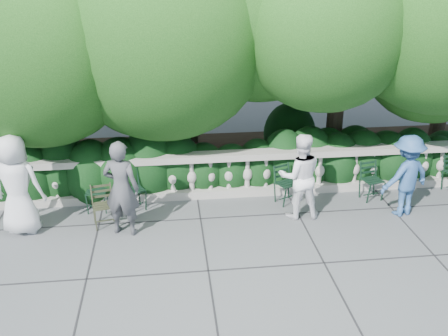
{
  "coord_description": "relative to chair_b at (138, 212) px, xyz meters",
  "views": [
    {
      "loc": [
        -1.05,
        -7.97,
        4.89
      ],
      "look_at": [
        0.0,
        1.0,
        1.0
      ],
      "focal_mm": 40.0,
      "sensor_mm": 36.0,
      "label": 1
    }
  ],
  "objects": [
    {
      "name": "chair_b",
      "position": [
        0.0,
        0.0,
        0.0
      ],
      "size": [
        0.61,
        0.63,
        0.84
      ],
      "primitive_type": null,
      "rotation": [
        0.0,
        0.0,
        0.46
      ],
      "color": "black",
      "rests_on": "ground"
    },
    {
      "name": "ground",
      "position": [
        1.76,
        -1.22,
        0.0
      ],
      "size": [
        90.0,
        90.0,
        0.0
      ],
      "primitive_type": "plane",
      "color": "#4E5155",
      "rests_on": "ground"
    },
    {
      "name": "person_casual_man",
      "position": [
        3.22,
        -0.51,
        0.88
      ],
      "size": [
        0.88,
        0.7,
        1.75
      ],
      "primitive_type": "imported",
      "rotation": [
        0.0,
        0.0,
        3.1
      ],
      "color": "white",
      "rests_on": "ground"
    },
    {
      "name": "chair_e",
      "position": [
        5.01,
        -0.11,
        0.0
      ],
      "size": [
        0.53,
        0.56,
        0.84
      ],
      "primitive_type": null,
      "rotation": [
        0.0,
        0.0,
        0.22
      ],
      "color": "black",
      "rests_on": "ground"
    },
    {
      "name": "chair_d",
      "position": [
        3.18,
        -0.05,
        0.0
      ],
      "size": [
        0.6,
        0.62,
        0.84
      ],
      "primitive_type": null,
      "rotation": [
        0.0,
        0.0,
        0.43
      ],
      "color": "black",
      "rests_on": "ground"
    },
    {
      "name": "balustrade",
      "position": [
        1.76,
        0.58,
        0.49
      ],
      "size": [
        12.0,
        0.44,
        1.0
      ],
      "color": "#9E998E",
      "rests_on": "ground"
    },
    {
      "name": "person_older_blue",
      "position": [
        5.34,
        -0.66,
        0.84
      ],
      "size": [
        1.23,
        0.93,
        1.69
      ],
      "primitive_type": "imported",
      "rotation": [
        0.0,
        0.0,
        3.45
      ],
      "color": "#305991",
      "rests_on": "ground"
    },
    {
      "name": "person_woman_grey",
      "position": [
        -0.21,
        -0.77,
        0.93
      ],
      "size": [
        0.78,
        0.63,
        1.85
      ],
      "primitive_type": "imported",
      "rotation": [
        0.0,
        0.0,
        2.84
      ],
      "color": "#47484C",
      "rests_on": "ground"
    },
    {
      "name": "shrub_hedge",
      "position": [
        1.76,
        1.78,
        0.0
      ],
      "size": [
        15.0,
        2.6,
        1.7
      ],
      "primitive_type": null,
      "color": "black",
      "rests_on": "ground"
    },
    {
      "name": "chair_weathered",
      "position": [
        -0.58,
        -0.62,
        0.0
      ],
      "size": [
        0.53,
        0.56,
        0.84
      ],
      "primitive_type": null,
      "rotation": [
        0.0,
        0.0,
        0.22
      ],
      "color": "black",
      "rests_on": "ground"
    },
    {
      "name": "person_businessman",
      "position": [
        -2.12,
        -0.49,
        0.97
      ],
      "size": [
        1.07,
        0.82,
        1.95
      ],
      "primitive_type": "imported",
      "rotation": [
        0.0,
        0.0,
        2.92
      ],
      "color": "white",
      "rests_on": "ground"
    },
    {
      "name": "chair_c",
      "position": [
        -0.82,
        0.03,
        0.0
      ],
      "size": [
        0.46,
        0.5,
        0.84
      ],
      "primitive_type": null,
      "rotation": [
        0.0,
        0.0,
        -0.04
      ],
      "color": "black",
      "rests_on": "ground"
    },
    {
      "name": "tree_canopy",
      "position": [
        2.44,
        1.98,
        3.96
      ],
      "size": [
        15.04,
        6.52,
        6.78
      ],
      "color": "#3F3023",
      "rests_on": "ground"
    }
  ]
}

